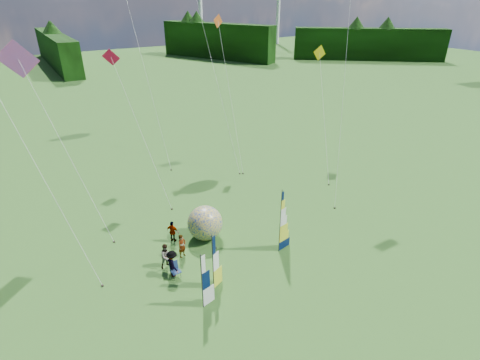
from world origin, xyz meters
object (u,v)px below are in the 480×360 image
spectator_b (166,256)px  camp_chair (176,270)px  spectator_c (172,264)px  bol_inflatable (205,223)px  side_banner_left (213,264)px  spectator_d (173,232)px  side_banner_far (202,283)px  feather_banner_main (280,223)px  spectator_a (182,246)px  kite_whale (215,64)px

spectator_b → camp_chair: bearing=-94.1°
spectator_c → bol_inflatable: bearing=-57.1°
side_banner_left → spectator_d: 5.80m
side_banner_far → feather_banner_main: bearing=2.4°
spectator_a → kite_whale: kite_whale is taller
side_banner_left → side_banner_far: bearing=-164.6°
feather_banner_main → bol_inflatable: (-3.51, 4.02, -1.05)m
side_banner_left → spectator_c: side_banner_left is taller
side_banner_left → spectator_c: bearing=100.0°
side_banner_far → camp_chair: bearing=82.9°
side_banner_far → spectator_b: bearing=82.2°
spectator_b → kite_whale: size_ratio=0.09×
bol_inflatable → spectator_d: bol_inflatable is taller
feather_banner_main → spectator_d: (-5.65, 4.83, -1.48)m
side_banner_far → bol_inflatable: 6.67m
feather_banner_main → spectator_a: bearing=142.3°
spectator_a → spectator_d: 1.90m
feather_banner_main → camp_chair: 7.29m
spectator_b → spectator_c: bearing=-97.2°
feather_banner_main → kite_whale: 19.10m
side_banner_left → spectator_a: 3.94m
spectator_a → kite_whale: (10.35, 14.17, 8.64)m
spectator_b → kite_whale: bearing=43.8°
spectator_a → camp_chair: spectator_a is taller
spectator_d → kite_whale: bearing=-78.6°
spectator_b → spectator_c: (0.01, -0.99, 0.06)m
side_banner_far → spectator_d: size_ratio=2.18×
side_banner_left → spectator_b: side_banner_left is taller
spectator_d → camp_chair: (-1.32, -3.58, -0.29)m
spectator_d → kite_whale: 18.17m
side_banner_left → kite_whale: kite_whale is taller
bol_inflatable → spectator_a: bearing=-154.3°
feather_banner_main → kite_whale: (4.58, 17.09, 7.19)m
feather_banner_main → kite_whale: size_ratio=0.24×
side_banner_left → side_banner_far: size_ratio=1.05×
side_banner_left → camp_chair: side_banner_left is taller
spectator_a → spectator_b: bearing=176.0°
feather_banner_main → spectator_c: bearing=157.2°
bol_inflatable → spectator_d: size_ratio=1.53×
side_banner_far → camp_chair: (-0.32, 3.09, -1.24)m
side_banner_far → spectator_a: size_ratio=2.09×
bol_inflatable → spectator_c: (-3.53, -2.53, -0.33)m
bol_inflatable → spectator_b: bearing=-156.5°
spectator_b → kite_whale: (11.62, 14.61, 8.63)m
bol_inflatable → feather_banner_main: bearing=-48.9°
bol_inflatable → kite_whale: 17.44m
spectator_a → camp_chair: (-1.19, -1.68, -0.32)m
spectator_c → spectator_d: 3.61m
camp_chair → kite_whale: (11.54, 15.85, 8.96)m
bol_inflatable → side_banner_left: bearing=-111.7°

